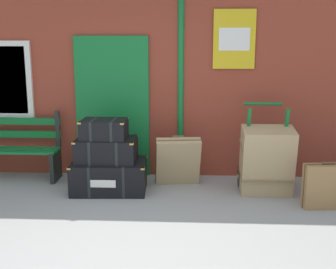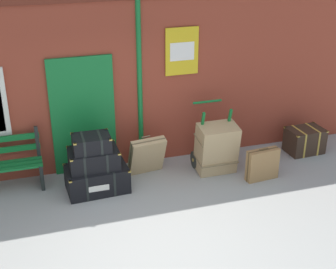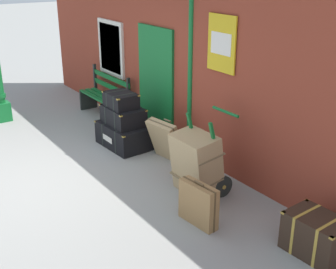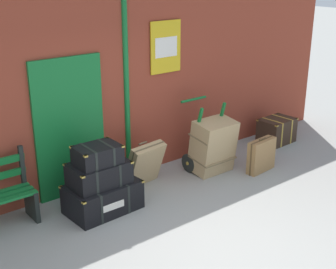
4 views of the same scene
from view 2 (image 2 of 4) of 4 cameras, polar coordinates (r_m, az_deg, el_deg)
ground_plane at (r=7.06m, az=-1.97°, el=-12.56°), size 60.00×60.00×0.00m
brick_facade at (r=8.58m, az=-6.89°, el=6.35°), size 10.40×0.35×3.20m
steamer_trunk_base at (r=8.24m, az=-8.28°, el=-5.11°), size 1.04×0.70×0.43m
steamer_trunk_middle at (r=8.08m, az=-8.67°, el=-2.80°), size 0.81×0.55×0.33m
steamer_trunk_top at (r=7.93m, az=-8.92°, el=-1.02°), size 0.62×0.46×0.27m
porters_trolley at (r=8.87m, az=5.19°, el=-2.24°), size 0.71×0.69×1.18m
large_brown_trunk at (r=8.64m, az=5.68°, el=-1.59°), size 0.70×0.55×0.93m
suitcase_cream at (r=8.58m, az=-2.50°, el=-2.48°), size 0.66×0.47×0.72m
suitcase_tan at (r=8.60m, az=10.96°, el=-3.46°), size 0.59×0.23×0.60m
corner_trunk at (r=9.77m, az=15.66°, el=-0.66°), size 0.71×0.52×0.49m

